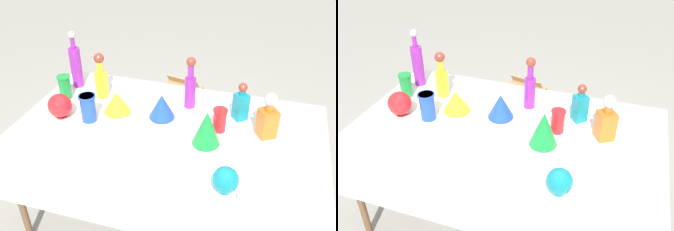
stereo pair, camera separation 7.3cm
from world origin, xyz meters
TOP-DOWN VIEW (x-y plane):
  - ground_plane at (0.00, 0.00)m, footprint 40.00×40.00m
  - display_table at (0.00, -0.04)m, footprint 1.87×1.12m
  - tall_bottle_0 at (-0.55, 0.25)m, footprint 0.09×0.09m
  - tall_bottle_1 at (0.06, 0.30)m, footprint 0.07×0.07m
  - tall_bottle_2 at (-0.79, 0.34)m, footprint 0.08×0.08m
  - square_decanter_0 at (0.40, 0.25)m, footprint 0.11×0.11m
  - square_decanter_1 at (0.57, 0.11)m, footprint 0.14×0.14m
  - slender_vase_0 at (-0.50, -0.05)m, footprint 0.11×0.11m
  - slender_vase_1 at (-0.79, 0.16)m, footprint 0.09×0.09m
  - slender_vase_2 at (0.30, 0.08)m, footprint 0.09×0.09m
  - fluted_vase_0 at (-0.07, 0.11)m, footprint 0.17×0.17m
  - fluted_vase_1 at (-0.37, 0.09)m, footprint 0.18×0.18m
  - fluted_vase_2 at (0.25, -0.08)m, footprint 0.16×0.16m
  - round_bowl_0 at (-0.69, -0.07)m, footprint 0.15×0.15m
  - round_bowl_1 at (0.42, -0.43)m, footprint 0.13×0.13m
  - price_tag_left at (0.51, -0.47)m, footprint 0.05×0.02m
  - cardboard_box_behind_left at (-0.28, 1.34)m, footprint 0.43×0.37m

SIDE VIEW (x-z plane):
  - ground_plane at x=0.00m, z-range 0.00..0.00m
  - cardboard_box_behind_left at x=-0.28m, z-range -0.04..0.33m
  - display_table at x=0.00m, z-range 0.33..1.09m
  - price_tag_left at x=0.51m, z-range 0.76..0.80m
  - round_bowl_1 at x=0.42m, z-range 0.76..0.91m
  - fluted_vase_1 at x=-0.37m, z-range 0.76..0.91m
  - slender_vase_2 at x=0.30m, z-range 0.77..0.91m
  - round_bowl_0 at x=-0.69m, z-range 0.76..0.92m
  - fluted_vase_0 at x=-0.07m, z-range 0.76..0.93m
  - slender_vase_1 at x=-0.79m, z-range 0.77..0.93m
  - slender_vase_0 at x=-0.50m, z-range 0.77..0.95m
  - square_decanter_0 at x=0.40m, z-range 0.74..1.00m
  - fluted_vase_2 at x=0.25m, z-range 0.76..0.98m
  - square_decanter_1 at x=0.57m, z-range 0.74..1.03m
  - tall_bottle_0 at x=-0.55m, z-range 0.73..1.06m
  - tall_bottle_1 at x=0.06m, z-range 0.74..1.09m
  - tall_bottle_2 at x=-0.79m, z-range 0.72..1.14m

